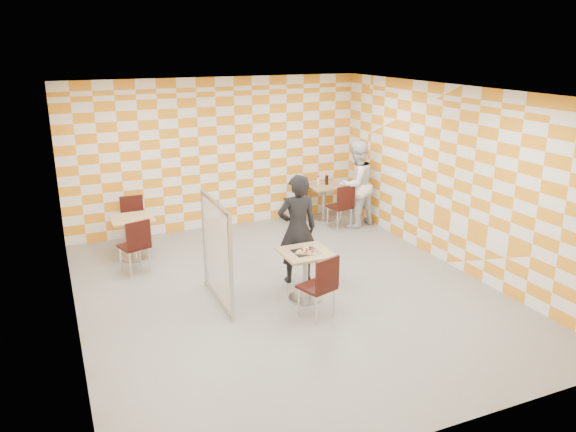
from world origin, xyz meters
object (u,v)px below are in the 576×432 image
object	(u,v)px
chair_empty_far	(133,217)
partition	(217,252)
main_table	(305,267)
chair_second_side	(299,196)
second_table	(324,196)
soda_bottle	(327,180)
man_dark	(297,229)
man_white	(356,184)
empty_table	(133,231)
chair_second_front	(342,203)
chair_empty_near	(136,242)
chair_main_front	(322,283)
sport_bottle	(318,181)

from	to	relation	value
chair_empty_far	partition	size ratio (longest dim) A/B	0.60
main_table	chair_second_side	xyz separation A→B (m)	(1.48, 3.46, 0.04)
second_table	soda_bottle	distance (m)	0.35
man_dark	man_white	xyz separation A→B (m)	(2.23, 2.04, 0.01)
empty_table	partition	size ratio (longest dim) A/B	0.48
main_table	second_table	size ratio (longest dim) A/B	1.00
chair_second_front	chair_empty_near	size ratio (longest dim) A/B	1.00
chair_main_front	soda_bottle	xyz separation A→B (m)	(2.15, 4.04, 0.31)
chair_empty_near	man_white	distance (m)	4.58
main_table	empty_table	distance (m)	3.37
chair_empty_near	man_dark	bearing A→B (deg)	-29.70
partition	man_white	world-z (taller)	man_white
chair_empty_near	man_white	bearing A→B (deg)	9.38
main_table	chair_empty_far	distance (m)	3.89
main_table	chair_empty_near	distance (m)	2.88
man_dark	man_white	bearing A→B (deg)	-131.16
chair_main_front	second_table	bearing A→B (deg)	62.68
main_table	chair_empty_far	size ratio (longest dim) A/B	0.81
sport_bottle	second_table	bearing A→B (deg)	-36.19
chair_main_front	chair_empty_far	bearing A→B (deg)	114.90
empty_table	chair_second_front	xyz separation A→B (m)	(4.10, -0.05, 0.04)
chair_main_front	chair_empty_far	distance (m)	4.44
chair_second_side	chair_second_front	bearing A→B (deg)	-56.27
soda_bottle	chair_second_front	bearing A→B (deg)	-92.59
chair_empty_far	chair_second_side	bearing A→B (deg)	1.48
chair_empty_far	man_dark	bearing A→B (deg)	-52.12
sport_bottle	soda_bottle	world-z (taller)	soda_bottle
soda_bottle	partition	bearing A→B (deg)	-137.88
second_table	man_white	bearing A→B (deg)	-59.57
chair_second_front	chair_second_side	bearing A→B (deg)	123.73
chair_main_front	sport_bottle	size ratio (longest dim) A/B	4.62
second_table	chair_main_front	xyz separation A→B (m)	(-2.08, -4.02, 0.04)
man_dark	sport_bottle	world-z (taller)	man_dark
empty_table	soda_bottle	xyz separation A→B (m)	(4.13, 0.71, 0.34)
main_table	man_dark	distance (m)	0.77
chair_empty_far	second_table	bearing A→B (deg)	-0.10
main_table	sport_bottle	size ratio (longest dim) A/B	3.75
second_table	chair_second_side	bearing A→B (deg)	169.73
empty_table	man_dark	distance (m)	3.01
second_table	man_dark	size ratio (longest dim) A/B	0.43
sport_bottle	main_table	bearing A→B (deg)	-119.04
second_table	chair_empty_far	size ratio (longest dim) A/B	0.81
second_table	chair_second_side	size ratio (longest dim) A/B	0.81
empty_table	chair_empty_near	xyz separation A→B (m)	(-0.06, -0.71, 0.04)
sport_bottle	chair_second_side	bearing A→B (deg)	177.06
main_table	chair_second_front	world-z (taller)	chair_second_front
chair_main_front	soda_bottle	distance (m)	4.59
chair_empty_far	soda_bottle	xyz separation A→B (m)	(4.02, 0.01, 0.31)
chair_empty_near	man_dark	distance (m)	2.64
chair_main_front	chair_empty_near	size ratio (longest dim) A/B	1.00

